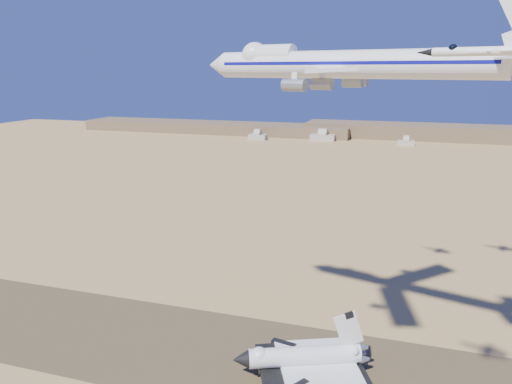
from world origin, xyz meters
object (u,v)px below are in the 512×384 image
(chase_jet_e, at_px, (408,68))
(chase_jet_f, at_px, (502,62))
(chase_jet_a, at_px, (471,51))
(carrier_747, at_px, (337,64))
(shuttle, at_px, (303,358))

(chase_jet_e, bearing_deg, chase_jet_f, 43.49)
(chase_jet_e, bearing_deg, chase_jet_a, -60.44)
(chase_jet_e, xyz_separation_m, chase_jet_f, (29.85, 11.32, 1.96))
(carrier_747, height_order, chase_jet_f, carrier_747)
(shuttle, relative_size, chase_jet_f, 2.64)
(chase_jet_e, bearing_deg, carrier_747, -85.24)
(chase_jet_a, xyz_separation_m, chase_jet_f, (18.79, 103.43, -0.23))
(chase_jet_a, height_order, chase_jet_e, chase_jet_a)
(shuttle, bearing_deg, chase_jet_f, 26.54)
(chase_jet_e, distance_m, chase_jet_f, 31.99)
(carrier_747, xyz_separation_m, chase_jet_f, (45.74, 60.34, 1.26))
(chase_jet_a, bearing_deg, chase_jet_f, 97.92)
(carrier_747, bearing_deg, chase_jet_e, 86.55)
(shuttle, bearing_deg, chase_jet_e, 42.86)
(shuttle, bearing_deg, chase_jet_a, -74.54)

